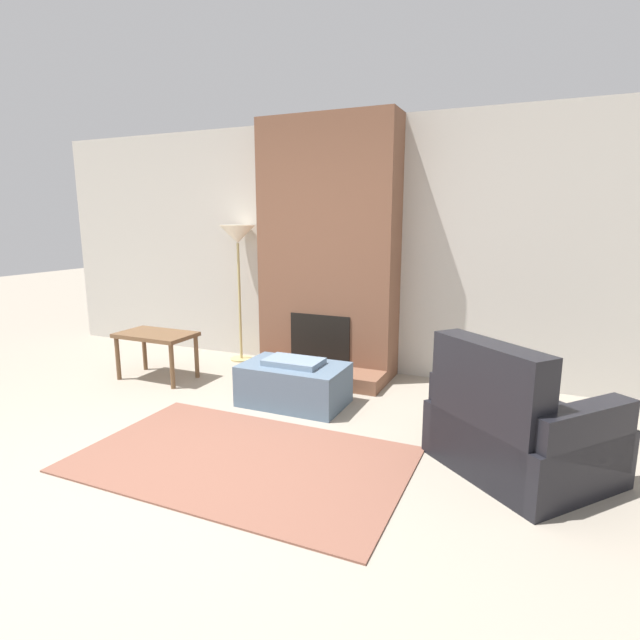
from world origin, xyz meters
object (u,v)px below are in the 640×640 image
Objects in this scene: ottoman at (294,383)px; side_table at (156,339)px; floor_lamp_left at (238,241)px; armchair at (514,431)px.

ottoman is 1.61m from side_table.
ottoman is 0.58× the size of floor_lamp_left.
ottoman is at bearing 24.71° from armchair.
armchair is 0.84× the size of floor_lamp_left.
ottoman is 0.70× the size of armchair.
side_table reaches higher than ottoman.
armchair is 3.56m from floor_lamp_left.
side_table is 0.50× the size of floor_lamp_left.
ottoman is at bearing -2.93° from side_table.
floor_lamp_left is (-3.02, 1.53, 1.09)m from armchair.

